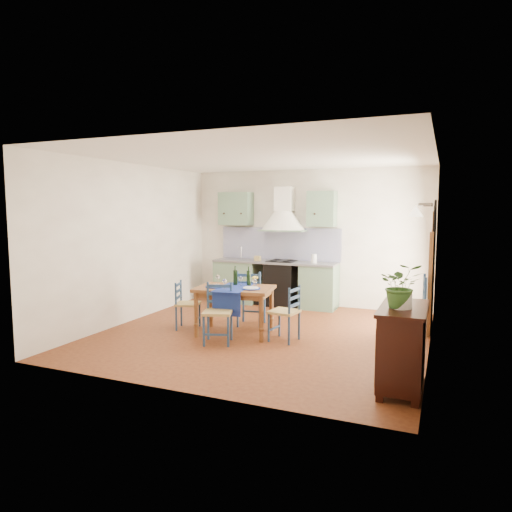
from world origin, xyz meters
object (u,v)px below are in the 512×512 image
Objects in this scene: chair_near at (218,312)px; sideboard at (402,344)px; potted_plant at (401,285)px; dining_table at (235,293)px.

chair_near is 2.81m from sideboard.
potted_plant is (2.67, -0.87, 0.72)m from chair_near.
potted_plant is (-0.02, -0.09, 0.67)m from sideboard.
potted_plant reaches higher than dining_table.
sideboard is at bearing 74.00° from potted_plant.
sideboard is at bearing -16.14° from chair_near.
chair_near is at bearing -92.91° from dining_table.
sideboard reaches higher than chair_near.
dining_table is at bearing 153.91° from sideboard.
dining_table reaches higher than chair_near.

